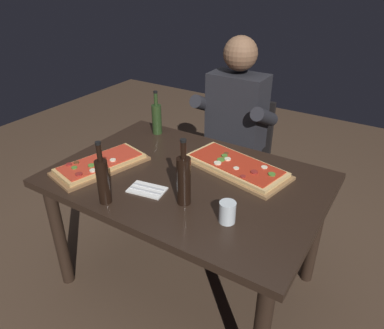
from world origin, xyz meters
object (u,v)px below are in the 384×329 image
(dining_table, at_px, (187,192))
(seated_diner, at_px, (233,126))
(vinegar_bottle_green, at_px, (184,179))
(diner_chair, at_px, (239,152))
(oil_bottle_amber, at_px, (157,118))
(pizza_rectangular_left, at_px, (101,164))
(tumbler_near_camera, at_px, (227,212))
(pizza_rectangular_front, at_px, (236,166))
(wine_bottle_dark, at_px, (103,180))

(dining_table, height_order, seated_diner, seated_diner)
(vinegar_bottle_green, bearing_deg, diner_chair, 101.39)
(oil_bottle_amber, bearing_deg, dining_table, -37.99)
(pizza_rectangular_left, bearing_deg, tumbler_near_camera, -3.91)
(vinegar_bottle_green, xyz_separation_m, diner_chair, (-0.21, 1.06, -0.38))
(pizza_rectangular_left, bearing_deg, pizza_rectangular_front, 30.50)
(pizza_rectangular_front, relative_size, vinegar_bottle_green, 1.90)
(dining_table, relative_size, diner_chair, 1.61)
(dining_table, bearing_deg, pizza_rectangular_front, 48.48)
(tumbler_near_camera, bearing_deg, wine_bottle_dark, -162.74)
(pizza_rectangular_left, bearing_deg, diner_chair, 70.90)
(tumbler_near_camera, bearing_deg, oil_bottle_amber, 144.30)
(wine_bottle_dark, xyz_separation_m, diner_chair, (0.10, 1.25, -0.37))
(pizza_rectangular_front, bearing_deg, oil_bottle_amber, 166.18)
(dining_table, relative_size, pizza_rectangular_left, 2.55)
(tumbler_near_camera, distance_m, seated_diner, 1.06)
(dining_table, xyz_separation_m, diner_chair, (-0.10, 0.86, -0.16))
(wine_bottle_dark, distance_m, oil_bottle_amber, 0.81)
(pizza_rectangular_left, xyz_separation_m, vinegar_bottle_green, (0.57, -0.04, 0.11))
(pizza_rectangular_front, relative_size, seated_diner, 0.47)
(oil_bottle_amber, height_order, diner_chair, oil_bottle_amber)
(pizza_rectangular_left, height_order, oil_bottle_amber, oil_bottle_amber)
(pizza_rectangular_left, distance_m, seated_diner, 0.97)
(oil_bottle_amber, distance_m, seated_diner, 0.53)
(oil_bottle_amber, bearing_deg, diner_chair, 52.99)
(oil_bottle_amber, xyz_separation_m, diner_chair, (0.37, 0.49, -0.36))
(dining_table, distance_m, seated_diner, 0.75)
(pizza_rectangular_front, bearing_deg, tumbler_near_camera, -68.45)
(dining_table, bearing_deg, pizza_rectangular_left, -159.62)
(pizza_rectangular_left, distance_m, vinegar_bottle_green, 0.58)
(diner_chair, bearing_deg, dining_table, -83.48)
(tumbler_near_camera, distance_m, diner_chair, 1.21)
(dining_table, height_order, vinegar_bottle_green, vinegar_bottle_green)
(pizza_rectangular_left, relative_size, oil_bottle_amber, 1.93)
(pizza_rectangular_left, xyz_separation_m, tumbler_near_camera, (0.80, -0.05, 0.03))
(dining_table, distance_m, diner_chair, 0.88)
(oil_bottle_amber, height_order, vinegar_bottle_green, vinegar_bottle_green)
(dining_table, bearing_deg, vinegar_bottle_green, -60.44)
(dining_table, distance_m, wine_bottle_dark, 0.49)
(pizza_rectangular_front, xyz_separation_m, pizza_rectangular_left, (-0.63, -0.37, -0.00))
(pizza_rectangular_left, xyz_separation_m, wine_bottle_dark, (0.25, -0.23, 0.10))
(tumbler_near_camera, bearing_deg, pizza_rectangular_left, 176.09)
(oil_bottle_amber, xyz_separation_m, vinegar_bottle_green, (0.58, -0.57, 0.02))
(pizza_rectangular_front, xyz_separation_m, vinegar_bottle_green, (-0.07, -0.41, 0.11))
(vinegar_bottle_green, bearing_deg, pizza_rectangular_left, 176.41)
(pizza_rectangular_front, distance_m, diner_chair, 0.76)
(tumbler_near_camera, relative_size, seated_diner, 0.07)
(vinegar_bottle_green, distance_m, seated_diner, 0.97)
(oil_bottle_amber, height_order, tumbler_near_camera, oil_bottle_amber)
(dining_table, xyz_separation_m, wine_bottle_dark, (-0.20, -0.39, 0.21))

